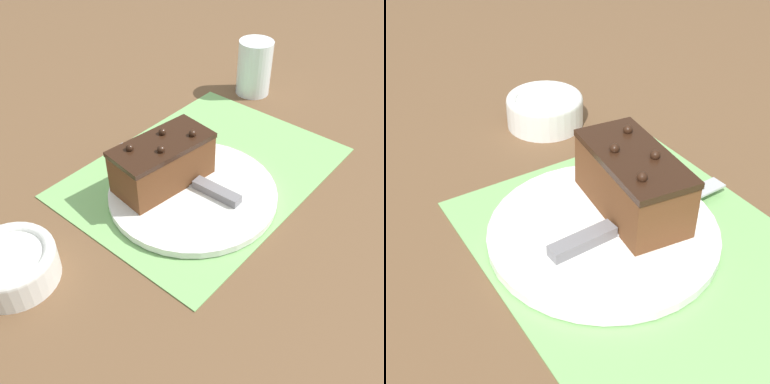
% 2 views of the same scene
% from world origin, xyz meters
% --- Properties ---
extents(ground_plane, '(3.00, 3.00, 0.00)m').
position_xyz_m(ground_plane, '(0.00, 0.00, 0.00)').
color(ground_plane, brown).
extents(placemat_woven, '(0.46, 0.34, 0.00)m').
position_xyz_m(placemat_woven, '(0.00, 0.00, 0.00)').
color(placemat_woven, '#7AB266').
rests_on(placemat_woven, ground_plane).
extents(cake_plate, '(0.27, 0.27, 0.01)m').
position_xyz_m(cake_plate, '(-0.06, -0.03, 0.01)').
color(cake_plate, white).
rests_on(cake_plate, placemat_woven).
extents(chocolate_cake, '(0.17, 0.10, 0.09)m').
position_xyz_m(chocolate_cake, '(-0.08, 0.02, 0.05)').
color(chocolate_cake, brown).
rests_on(chocolate_cake, cake_plate).
extents(serving_knife, '(0.03, 0.26, 0.01)m').
position_xyz_m(serving_knife, '(-0.05, -0.02, 0.02)').
color(serving_knife, slate).
rests_on(serving_knife, cake_plate).
extents(drinking_glass, '(0.07, 0.07, 0.12)m').
position_xyz_m(drinking_glass, '(0.29, 0.10, 0.06)').
color(drinking_glass, white).
rests_on(drinking_glass, ground_plane).
extents(small_bowl, '(0.12, 0.12, 0.05)m').
position_xyz_m(small_bowl, '(-0.34, 0.05, 0.03)').
color(small_bowl, white).
rests_on(small_bowl, ground_plane).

